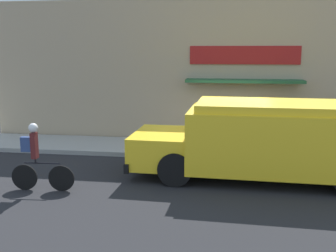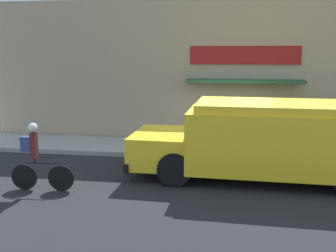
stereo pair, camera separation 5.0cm
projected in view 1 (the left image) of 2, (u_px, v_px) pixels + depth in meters
ground_plane at (227, 161)px, 12.22m from camera, size 70.00×70.00×0.00m
sidewalk at (227, 150)px, 13.31m from camera, size 28.00×2.26×0.15m
storefront at (229, 73)px, 14.06m from camera, size 17.94×0.97×5.20m
school_bus at (273, 139)px, 10.34m from camera, size 6.85×2.95×2.07m
cyclist at (37, 157)px, 9.51m from camera, size 1.58×0.23×1.68m
trash_bin at (232, 135)px, 13.25m from camera, size 0.54×0.54×0.85m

